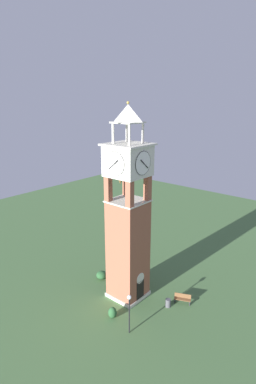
{
  "coord_description": "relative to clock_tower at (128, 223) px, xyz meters",
  "views": [
    {
      "loc": [
        -20.95,
        -17.8,
        19.11
      ],
      "look_at": [
        0.0,
        0.0,
        10.95
      ],
      "focal_mm": 29.18,
      "sensor_mm": 36.0,
      "label": 1
    }
  ],
  "objects": [
    {
      "name": "ground",
      "position": [
        0.0,
        0.0,
        -7.92
      ],
      "size": [
        80.0,
        80.0,
        0.0
      ],
      "primitive_type": "plane",
      "color": "#476B3D"
    },
    {
      "name": "trash_bin",
      "position": [
        1.06,
        -4.14,
        -7.52
      ],
      "size": [
        0.52,
        0.52,
        0.8
      ],
      "primitive_type": "cylinder",
      "color": "#4C4C51",
      "rests_on": "ground"
    },
    {
      "name": "park_bench",
      "position": [
        2.44,
        -4.9,
        -7.44
      ],
      "size": [
        1.06,
        1.64,
        0.95
      ],
      "color": "brown",
      "rests_on": "ground"
    },
    {
      "name": "shrub_left_of_tower",
      "position": [
        -3.55,
        -1.16,
        -7.39
      ],
      "size": [
        0.78,
        0.78,
        1.06
      ],
      "primitive_type": "ellipsoid",
      "color": "#28562D",
      "rests_on": "ground"
    },
    {
      "name": "clock_tower",
      "position": [
        0.0,
        0.0,
        0.0
      ],
      "size": [
        3.73,
        3.73,
        18.98
      ],
      "color": "#93543D",
      "rests_on": "ground"
    },
    {
      "name": "lamp_post",
      "position": [
        -4.02,
        -3.55,
        -5.36
      ],
      "size": [
        0.36,
        0.36,
        3.67
      ],
      "color": "black",
      "rests_on": "ground"
    },
    {
      "name": "shrub_near_entry",
      "position": [
        0.43,
        4.21,
        -7.5
      ],
      "size": [
        1.18,
        1.18,
        0.85
      ],
      "primitive_type": "ellipsoid",
      "color": "#28562D",
      "rests_on": "ground"
    }
  ]
}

